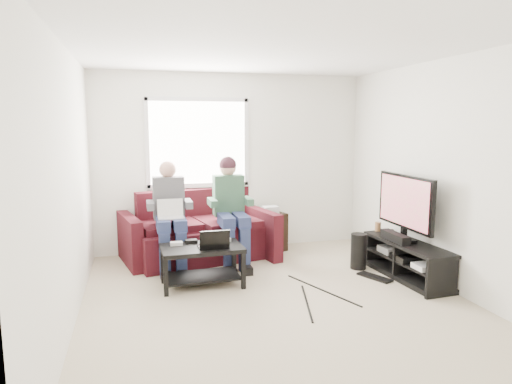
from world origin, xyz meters
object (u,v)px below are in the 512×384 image
at_px(tv_stand, 407,262).
at_px(subwoofer, 359,251).
at_px(tv, 405,204).
at_px(sofa, 198,235).
at_px(coffee_table, 202,256).
at_px(end_table, 270,231).

distance_m(tv_stand, subwoofer, 0.63).
relative_size(tv_stand, tv, 1.25).
height_order(tv_stand, tv, tv).
height_order(sofa, subwoofer, sofa).
relative_size(coffee_table, tv, 0.86).
distance_m(tv, subwoofer, 0.88).
distance_m(coffee_table, tv, 2.53).
bearing_deg(subwoofer, coffee_table, -177.67).
distance_m(coffee_table, subwoofer, 2.06).
bearing_deg(sofa, subwoofer, -27.12).
relative_size(tv_stand, subwoofer, 2.96).
bearing_deg(tv_stand, end_table, 127.33).
bearing_deg(end_table, coffee_table, -134.32).
xyz_separation_m(sofa, subwoofer, (1.96, -1.00, -0.11)).
height_order(sofa, tv_stand, sofa).
xyz_separation_m(sofa, tv, (2.35, -1.39, 0.57)).
xyz_separation_m(coffee_table, end_table, (1.20, 1.23, -0.05)).
relative_size(sofa, tv_stand, 1.59).
bearing_deg(tv_stand, sofa, 147.64).
height_order(coffee_table, end_table, end_table).
xyz_separation_m(subwoofer, end_table, (-0.85, 1.15, 0.07)).
relative_size(coffee_table, end_table, 1.42).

